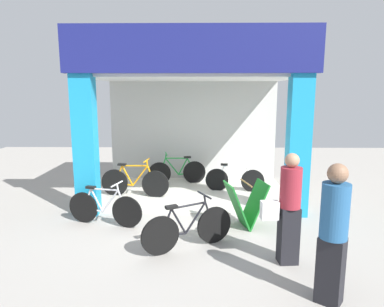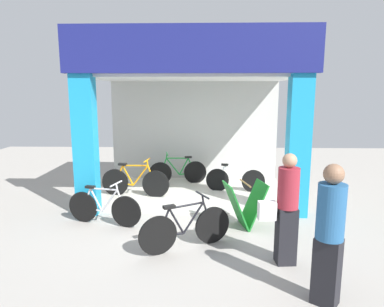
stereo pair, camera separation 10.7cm
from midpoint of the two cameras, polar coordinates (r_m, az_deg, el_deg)
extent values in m
plane|color=#9E9991|center=(7.30, -0.52, -9.99)|extent=(17.45, 17.45, 0.00)
cube|color=beige|center=(8.74, -0.28, -6.49)|extent=(4.73, 3.04, 0.02)
cube|color=#B7B7B2|center=(9.95, -0.11, 3.94)|extent=(4.73, 0.12, 2.87)
cube|color=#198CBF|center=(7.31, -17.61, 1.18)|extent=(0.43, 0.36, 2.87)
cube|color=#198CBF|center=(7.21, 16.77, 1.10)|extent=(0.43, 0.36, 2.87)
cube|color=navy|center=(6.75, -0.60, 16.95)|extent=(4.93, 0.20, 0.89)
cube|color=silver|center=(8.38, -0.29, 12.38)|extent=(4.73, 3.04, 0.06)
cylinder|color=black|center=(8.85, 3.79, -4.39)|extent=(0.59, 0.10, 0.59)
cylinder|color=black|center=(8.85, 9.68, -4.52)|extent=(0.59, 0.10, 0.59)
cylinder|color=white|center=(8.85, 5.18, -4.56)|extent=(0.40, 0.07, 0.08)
cylinder|color=white|center=(8.80, 5.73, -3.38)|extent=(0.26, 0.06, 0.44)
cylinder|color=white|center=(8.80, 7.56, -3.37)|extent=(0.36, 0.07, 0.46)
cylinder|color=white|center=(8.75, 6.85, -2.00)|extent=(0.56, 0.09, 0.05)
cylinder|color=white|center=(8.80, 4.46, -3.21)|extent=(0.20, 0.05, 0.39)
cylinder|color=white|center=(8.80, 9.13, -3.27)|extent=(0.18, 0.05, 0.41)
cylinder|color=white|center=(8.74, 8.64, -1.62)|extent=(0.05, 0.04, 0.12)
cylinder|color=white|center=(8.73, 8.59, -1.24)|extent=(0.07, 0.41, 0.03)
cube|color=black|center=(8.75, 5.01, -1.84)|extent=(0.19, 0.11, 0.04)
cylinder|color=black|center=(9.56, 0.07, -3.15)|extent=(0.62, 0.14, 0.63)
cylinder|color=black|center=(9.46, -5.75, -3.33)|extent=(0.62, 0.14, 0.63)
cylinder|color=#198C33|center=(9.53, -1.29, -3.33)|extent=(0.42, 0.10, 0.08)
cylinder|color=#198C33|center=(9.48, -1.82, -2.15)|extent=(0.27, 0.08, 0.47)
cylinder|color=#198C33|center=(9.45, -3.63, -2.16)|extent=(0.38, 0.10, 0.49)
cylinder|color=#198C33|center=(9.41, -2.91, -0.79)|extent=(0.60, 0.13, 0.05)
cylinder|color=#198C33|center=(9.50, -0.57, -1.97)|extent=(0.21, 0.07, 0.42)
cylinder|color=#198C33|center=(9.42, -5.18, -2.07)|extent=(0.19, 0.06, 0.43)
cylinder|color=#198C33|center=(9.37, -4.68, -0.41)|extent=(0.06, 0.04, 0.13)
cylinder|color=#198C33|center=(9.36, -4.62, -0.04)|extent=(0.10, 0.44, 0.03)
cube|color=black|center=(9.44, -1.09, -0.61)|extent=(0.20, 0.13, 0.05)
cylinder|color=black|center=(8.65, -13.04, -4.73)|extent=(0.66, 0.13, 0.66)
cylinder|color=black|center=(8.33, -6.45, -5.10)|extent=(0.66, 0.13, 0.66)
cylinder|color=orange|center=(8.57, -11.53, -4.98)|extent=(0.45, 0.09, 0.09)
cylinder|color=orange|center=(8.48, -11.00, -3.61)|extent=(0.29, 0.07, 0.50)
cylinder|color=orange|center=(8.38, -8.95, -3.66)|extent=(0.41, 0.09, 0.52)
cylinder|color=orange|center=(8.37, -9.83, -2.02)|extent=(0.63, 0.12, 0.05)
cylinder|color=orange|center=(8.55, -12.40, -3.38)|extent=(0.22, 0.06, 0.44)
cylinder|color=orange|center=(8.30, -7.17, -3.57)|extent=(0.20, 0.06, 0.46)
cylinder|color=orange|center=(8.26, -7.83, -1.59)|extent=(0.06, 0.04, 0.14)
cylinder|color=orange|center=(8.25, -7.91, -1.14)|extent=(0.09, 0.46, 0.03)
cube|color=black|center=(8.47, -11.88, -1.79)|extent=(0.21, 0.13, 0.05)
cylinder|color=black|center=(5.52, -5.86, -13.41)|extent=(0.58, 0.33, 0.63)
cylinder|color=black|center=(5.91, 3.17, -11.74)|extent=(0.58, 0.33, 0.63)
cylinder|color=black|center=(5.61, -3.61, -13.24)|extent=(0.39, 0.23, 0.08)
cylinder|color=black|center=(5.56, -2.79, -11.16)|extent=(0.26, 0.16, 0.47)
cylinder|color=black|center=(5.68, 0.03, -10.60)|extent=(0.36, 0.21, 0.49)
cylinder|color=black|center=(5.55, -1.10, -8.59)|extent=(0.55, 0.31, 0.05)
cylinder|color=black|center=(5.48, -4.84, -11.26)|extent=(0.20, 0.13, 0.42)
cylinder|color=black|center=(5.78, 2.34, -9.96)|extent=(0.18, 0.12, 0.44)
cylinder|color=black|center=(5.65, 1.58, -7.48)|extent=(0.06, 0.06, 0.13)
cylinder|color=black|center=(5.63, 1.50, -6.89)|extent=(0.23, 0.40, 0.03)
cube|color=black|center=(5.43, -4.01, -8.83)|extent=(0.21, 0.17, 0.05)
cylinder|color=black|center=(7.11, -17.97, -8.50)|extent=(0.59, 0.20, 0.60)
cylinder|color=black|center=(6.65, -11.18, -9.49)|extent=(0.59, 0.20, 0.60)
cylinder|color=silver|center=(7.00, -16.45, -8.91)|extent=(0.40, 0.14, 0.08)
cylinder|color=silver|center=(6.89, -15.93, -7.46)|extent=(0.26, 0.10, 0.45)
cylinder|color=silver|center=(6.75, -13.83, -7.68)|extent=(0.37, 0.13, 0.47)
cylinder|color=silver|center=(6.74, -14.78, -5.79)|extent=(0.57, 0.18, 0.05)
cylinder|color=silver|center=(6.99, -17.35, -7.09)|extent=(0.20, 0.08, 0.41)
cylinder|color=silver|center=(6.62, -11.96, -7.73)|extent=(0.18, 0.08, 0.42)
cylinder|color=silver|center=(6.59, -12.70, -5.46)|extent=(0.06, 0.05, 0.13)
cylinder|color=silver|center=(6.58, -12.79, -4.95)|extent=(0.14, 0.41, 0.03)
cube|color=black|center=(6.88, -16.86, -5.39)|extent=(0.20, 0.14, 0.05)
cube|color=#197226|center=(6.55, 6.93, -8.54)|extent=(0.50, 0.63, 0.86)
cube|color=#197226|center=(6.67, 9.83, -8.27)|extent=(0.50, 0.63, 0.86)
cylinder|color=olive|center=(6.48, 8.50, -4.84)|extent=(0.16, 0.55, 0.03)
cube|color=black|center=(4.63, 21.29, -17.58)|extent=(0.38, 0.37, 0.83)
cylinder|color=#26598C|center=(4.34, 21.93, -8.83)|extent=(0.45, 0.45, 0.66)
sphere|color=#8C664C|center=(4.23, 22.33, -3.09)|extent=(0.23, 0.23, 0.23)
cube|color=black|center=(5.40, 15.10, -12.92)|extent=(0.30, 0.26, 0.86)
cylinder|color=maroon|center=(5.17, 15.47, -5.46)|extent=(0.33, 0.33, 0.59)
sphere|color=tan|center=(5.08, 15.69, -1.10)|extent=(0.21, 0.21, 0.21)
cube|color=white|center=(5.18, 12.14, -9.17)|extent=(0.26, 0.17, 0.27)
camera|label=1|loc=(0.05, -90.40, -0.07)|focal=32.19mm
camera|label=2|loc=(0.05, 89.60, 0.07)|focal=32.19mm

